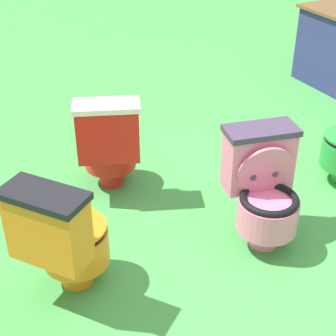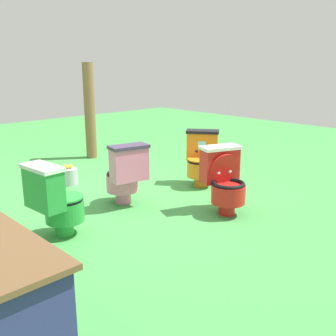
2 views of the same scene
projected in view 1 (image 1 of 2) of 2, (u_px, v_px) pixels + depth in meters
The scene contains 4 objects.
ground at pixel (257, 258), 3.19m from camera, with size 14.00×14.00×0.00m, color #429947.
toilet_pink at pixel (263, 188), 3.17m from camera, with size 0.56×0.49×0.73m.
toilet_orange at pixel (64, 237), 2.78m from camera, with size 0.62×0.64×0.73m.
toilet_red at pixel (109, 143), 3.64m from camera, with size 0.60×0.55×0.73m.
Camera 1 is at (1.94, -1.55, 2.14)m, focal length 56.26 mm.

